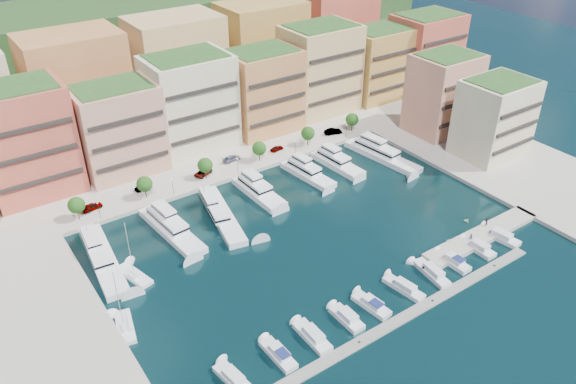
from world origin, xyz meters
name	(u,v)px	position (x,y,z in m)	size (l,w,h in m)	color
ground	(311,235)	(0.00, 0.00, 0.00)	(400.00, 400.00, 0.00)	black
north_quay	(185,133)	(0.00, 62.00, 0.00)	(220.00, 64.00, 2.00)	#9E998E
east_quay	(518,170)	(62.00, -8.00, 0.00)	(34.00, 76.00, 2.00)	#9E998E
hillside	(126,85)	(0.00, 110.00, 0.00)	(240.00, 40.00, 58.00)	#193716
south_pontoon	(397,322)	(-3.00, -30.00, 0.00)	(72.00, 2.20, 0.35)	gray
finger_pier	(481,237)	(30.00, -22.00, 0.00)	(32.00, 5.00, 2.00)	#9E998E
apartment_1	(27,140)	(-44.00, 51.99, 14.31)	(20.00, 16.50, 26.80)	#CB5243
apartment_2	(118,129)	(-23.00, 49.99, 12.31)	(20.00, 15.50, 22.80)	tan
apartment_3	(190,102)	(-2.00, 51.99, 13.81)	(22.00, 16.50, 25.80)	#F2E6BB
apartment_4	(263,91)	(20.00, 49.99, 12.81)	(20.00, 15.50, 23.80)	tan
apartment_5	(320,69)	(42.00, 51.99, 14.31)	(22.00, 16.50, 26.80)	tan
apartment_6	(377,63)	(64.00, 49.99, 12.31)	(20.00, 15.50, 22.80)	#BB9144
apartment_7	(425,51)	(84.00, 47.99, 13.31)	(22.00, 16.50, 24.80)	#CB5243
apartment_east_a	(443,93)	(62.00, 19.99, 12.31)	(18.00, 14.50, 22.80)	tan
apartment_east_b	(494,118)	(62.00, 1.99, 11.31)	(18.00, 14.50, 20.80)	#F2E6BB
backblock_1	(78,88)	(-25.00, 74.00, 16.00)	(26.00, 18.00, 30.00)	tan
backblock_2	(178,67)	(5.00, 74.00, 16.00)	(26.00, 18.00, 30.00)	tan
backblock_3	(262,49)	(35.00, 74.00, 16.00)	(26.00, 18.00, 30.00)	#BB9144
backblock_4	(334,34)	(65.00, 74.00, 16.00)	(26.00, 18.00, 30.00)	#CB5243
tree_0	(76,205)	(-40.00, 33.50, 4.74)	(3.80, 3.80, 5.65)	#473323
tree_1	(144,184)	(-24.00, 33.50, 4.74)	(3.80, 3.80, 5.65)	#473323
tree_2	(205,165)	(-8.00, 33.50, 4.74)	(3.80, 3.80, 5.65)	#473323
tree_3	(259,148)	(8.00, 33.50, 4.74)	(3.80, 3.80, 5.65)	#473323
tree_4	(308,133)	(24.00, 33.50, 4.74)	(3.80, 3.80, 5.65)	#473323
tree_5	(352,120)	(40.00, 33.50, 4.74)	(3.80, 3.80, 5.65)	#473323
lamppost_0	(98,208)	(-36.00, 31.20, 3.83)	(0.30, 0.30, 4.20)	black
lamppost_1	(172,184)	(-18.00, 31.20, 3.83)	(0.30, 0.30, 4.20)	black
lamppost_2	(238,163)	(0.00, 31.20, 3.83)	(0.30, 0.30, 4.20)	black
lamppost_3	(295,145)	(18.00, 31.20, 3.83)	(0.30, 0.30, 4.20)	black
lamppost_4	(346,129)	(36.00, 31.20, 3.83)	(0.30, 0.30, 4.20)	black
yacht_0	(101,255)	(-40.59, 17.55, 1.21)	(7.00, 25.33, 7.30)	white
yacht_1	(170,227)	(-24.68, 18.77, 1.09)	(6.70, 22.54, 7.30)	white
yacht_2	(220,212)	(-12.77, 17.82, 1.21)	(9.20, 24.77, 7.30)	white
yacht_3	(257,190)	(-0.53, 21.06, 1.21)	(5.30, 17.45, 7.30)	white
yacht_4	(306,173)	(14.46, 21.19, 1.09)	(6.01, 17.31, 7.30)	white
yacht_5	(336,162)	(24.24, 21.30, 1.21)	(5.69, 17.08, 7.30)	white
yacht_6	(380,153)	(36.97, 18.04, 1.21)	(7.47, 24.31, 7.30)	white
cruiser_0	(233,379)	(-33.73, -24.58, 0.55)	(3.58, 7.96, 2.55)	silver
cruiser_1	(279,355)	(-25.03, -24.60, 0.57)	(2.74, 8.00, 2.66)	silver
cruiser_2	(312,337)	(-17.96, -24.59, 0.55)	(2.82, 8.44, 2.55)	silver
cruiser_3	(347,318)	(-10.24, -24.58, 0.55)	(2.73, 7.24, 2.55)	silver
cruiser_4	(372,305)	(-4.35, -24.60, 0.57)	(3.47, 8.14, 2.66)	silver
cruiser_5	(404,288)	(3.94, -24.60, 0.55)	(3.51, 8.98, 2.55)	silver
cruiser_6	(432,273)	(11.64, -24.60, 0.55)	(3.73, 9.38, 2.55)	silver
cruiser_7	(453,262)	(17.87, -24.60, 0.57)	(2.79, 7.64, 2.66)	silver
cruiser_8	(479,248)	(25.85, -24.58, 0.55)	(2.84, 7.44, 2.55)	silver
cruiser_9	(500,237)	(32.91, -24.60, 0.55)	(3.83, 9.04, 2.55)	silver
sailboat_2	(134,276)	(-37.06, 8.57, 0.31)	(4.80, 9.33, 13.20)	white
sailboat_1	(125,328)	(-43.68, -3.87, 0.31)	(4.57, 8.81, 13.20)	white
tender_1	(448,241)	(22.85, -19.00, 0.38)	(1.24, 1.43, 0.75)	beige
tender_3	(466,220)	(32.16, -16.02, 0.37)	(1.21, 1.40, 0.74)	beige
car_0	(92,207)	(-36.36, 35.67, 1.82)	(1.95, 4.84, 1.65)	gray
car_1	(143,187)	(-23.29, 37.30, 1.67)	(1.42, 4.06, 1.34)	gray
car_2	(204,172)	(-7.68, 35.39, 1.74)	(2.45, 5.32, 1.48)	gray
car_3	(232,158)	(1.86, 37.72, 1.76)	(2.13, 5.24, 1.52)	gray
car_4	(277,148)	(15.10, 35.79, 1.68)	(1.62, 4.02, 1.37)	gray
car_5	(333,131)	(34.30, 35.12, 1.85)	(1.81, 5.18, 1.71)	gray
person_0	(471,236)	(26.26, -21.92, 1.79)	(0.58, 0.38, 1.58)	#242E48
person_1	(486,222)	(33.22, -20.31, 1.95)	(0.92, 0.72, 1.90)	#48302B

